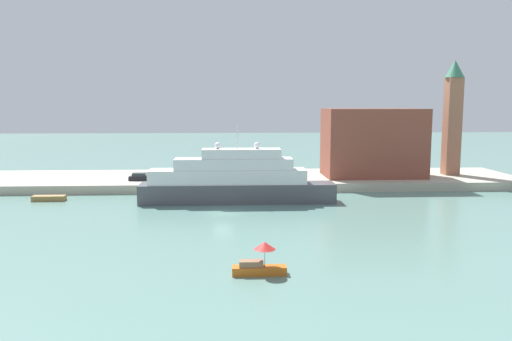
{
  "coord_description": "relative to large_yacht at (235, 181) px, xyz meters",
  "views": [
    {
      "loc": [
        1.02,
        -68.72,
        14.97
      ],
      "look_at": [
        4.85,
        6.0,
        5.2
      ],
      "focal_mm": 35.6,
      "sensor_mm": 36.0,
      "label": 1
    }
  ],
  "objects": [
    {
      "name": "ground",
      "position": [
        -1.68,
        -8.12,
        -3.31
      ],
      "size": [
        400.0,
        400.0,
        0.0
      ],
      "primitive_type": "plane",
      "color": "slate"
    },
    {
      "name": "harbor_building",
      "position": [
        26.15,
        16.81,
        4.54
      ],
      "size": [
        18.15,
        10.27,
        12.66
      ],
      "primitive_type": "cube",
      "color": "brown",
      "rests_on": "quay_dock"
    },
    {
      "name": "large_yacht",
      "position": [
        0.0,
        0.0,
        0.0
      ],
      "size": [
        29.84,
        4.65,
        11.88
      ],
      "color": "#4C4C51",
      "rests_on": "ground"
    },
    {
      "name": "mooring_bollard",
      "position": [
        4.72,
        9.0,
        -1.39
      ],
      "size": [
        0.45,
        0.45,
        0.8
      ],
      "primitive_type": "cylinder",
      "color": "black",
      "rests_on": "quay_dock"
    },
    {
      "name": "work_barge",
      "position": [
        -29.05,
        2.78,
        -2.9
      ],
      "size": [
        5.0,
        1.64,
        0.82
      ],
      "primitive_type": "cube",
      "color": "olive",
      "rests_on": "ground"
    },
    {
      "name": "parked_car",
      "position": [
        -16.72,
        13.52,
        -1.22
      ],
      "size": [
        4.0,
        1.73,
        1.32
      ],
      "color": "black",
      "rests_on": "quay_dock"
    },
    {
      "name": "person_figure",
      "position": [
        -12.06,
        11.45,
        -1.06
      ],
      "size": [
        0.36,
        0.36,
        1.59
      ],
      "color": "#334C8C",
      "rests_on": "quay_dock"
    },
    {
      "name": "bell_tower",
      "position": [
        41.8,
        18.28,
        9.96
      ],
      "size": [
        3.54,
        3.54,
        21.76
      ],
      "color": "#9E664C",
      "rests_on": "quay_dock"
    },
    {
      "name": "quay_dock",
      "position": [
        -1.68,
        18.19,
        -2.55
      ],
      "size": [
        110.0,
        20.63,
        1.52
      ],
      "primitive_type": "cube",
      "color": "#B7AD99",
      "rests_on": "ground"
    },
    {
      "name": "small_motorboat",
      "position": [
        1.9,
        -33.56,
        -2.16
      ],
      "size": [
        4.81,
        1.91,
        2.97
      ],
      "color": "#C66019",
      "rests_on": "ground"
    }
  ]
}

